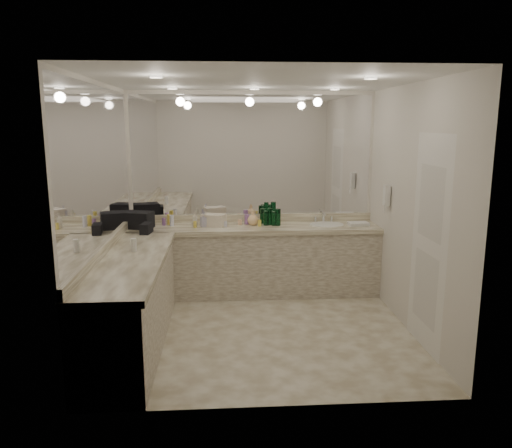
{
  "coord_description": "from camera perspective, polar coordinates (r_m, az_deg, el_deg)",
  "views": [
    {
      "loc": [
        -0.38,
        -5.04,
        2.19
      ],
      "look_at": [
        -0.02,
        0.4,
        1.08
      ],
      "focal_mm": 35.0,
      "sensor_mm": 36.0,
      "label": 1
    }
  ],
  "objects": [
    {
      "name": "cream_cosmetic_case",
      "position": [
        6.37,
        -4.85,
        0.47
      ],
      "size": [
        0.33,
        0.27,
        0.16
      ],
      "primitive_type": "cube",
      "rotation": [
        0.0,
        0.0,
        -0.39
      ],
      "color": "beige",
      "rests_on": "vanity_back_top"
    },
    {
      "name": "lotion_left",
      "position": [
        5.24,
        -13.8,
        -2.37
      ],
      "size": [
        0.06,
        0.06,
        0.13
      ],
      "primitive_type": "cylinder",
      "color": "white",
      "rests_on": "vanity_left_top"
    },
    {
      "name": "mirror_back",
      "position": [
        6.56,
        -0.47,
        7.82
      ],
      "size": [
        3.12,
        0.01,
        1.55
      ],
      "primitive_type": "cube",
      "color": "white",
      "rests_on": "wall_back"
    },
    {
      "name": "amenity_bottle_1",
      "position": [
        6.45,
        -1.85,
        0.23
      ],
      "size": [
        0.05,
        0.05,
        0.07
      ],
      "primitive_type": "cylinder",
      "color": "#E0B28C",
      "rests_on": "vanity_back_top"
    },
    {
      "name": "amenity_bottle_2",
      "position": [
        6.35,
        -3.56,
        0.0
      ],
      "size": [
        0.06,
        0.06,
        0.07
      ],
      "primitive_type": "cylinder",
      "color": "silver",
      "rests_on": "vanity_back_top"
    },
    {
      "name": "green_bottle_2",
      "position": [
        6.41,
        1.16,
        0.67
      ],
      "size": [
        0.07,
        0.07,
        0.19
      ],
      "primitive_type": "cylinder",
      "color": "#0B4821",
      "rests_on": "vanity_back_top"
    },
    {
      "name": "green_bottle_1",
      "position": [
        6.42,
        1.56,
        0.85
      ],
      "size": [
        0.06,
        0.06,
        0.22
      ],
      "primitive_type": "cylinder",
      "color": "#0B4821",
      "rests_on": "vanity_back_top"
    },
    {
      "name": "wall_phone",
      "position": [
        6.12,
        14.7,
        3.19
      ],
      "size": [
        0.06,
        0.1,
        0.24
      ],
      "primitive_type": "cube",
      "color": "white",
      "rests_on": "wall_right"
    },
    {
      "name": "vanity_left_base",
      "position": [
        5.15,
        -14.03,
        -9.02
      ],
      "size": [
        0.6,
        2.4,
        0.84
      ],
      "primitive_type": "cube",
      "color": "beige",
      "rests_on": "floor"
    },
    {
      "name": "amenity_bottle_7",
      "position": [
        6.32,
        -6.98,
        -0.04
      ],
      "size": [
        0.04,
        0.04,
        0.08
      ],
      "primitive_type": "cylinder",
      "color": "#F2D84C",
      "rests_on": "vanity_back_top"
    },
    {
      "name": "ceiling",
      "position": [
        5.08,
        0.53,
        16.09
      ],
      "size": [
        3.2,
        3.2,
        0.0
      ],
      "primitive_type": "plane",
      "color": "white",
      "rests_on": "floor"
    },
    {
      "name": "black_toiletry_bag",
      "position": [
        6.41,
        -13.43,
        0.49
      ],
      "size": [
        0.43,
        0.33,
        0.21
      ],
      "primitive_type": "cube",
      "rotation": [
        0.0,
        0.0,
        -0.3
      ],
      "color": "black",
      "rests_on": "vanity_back_top"
    },
    {
      "name": "amenity_bottle_0",
      "position": [
        6.46,
        -9.6,
        0.4
      ],
      "size": [
        0.05,
        0.05,
        0.14
      ],
      "primitive_type": "cylinder",
      "color": "silver",
      "rests_on": "vanity_back_top"
    },
    {
      "name": "faucet",
      "position": [
        6.7,
        7.72,
        0.85
      ],
      "size": [
        0.24,
        0.16,
        0.14
      ],
      "primitive_type": "cube",
      "color": "silver",
      "rests_on": "vanity_back_top"
    },
    {
      "name": "floor",
      "position": [
        5.51,
        0.48,
        -11.96
      ],
      "size": [
        3.2,
        3.2,
        0.0
      ],
      "primitive_type": "plane",
      "color": "beige",
      "rests_on": "ground"
    },
    {
      "name": "vanity_back_top",
      "position": [
        6.38,
        -0.3,
        -0.49
      ],
      "size": [
        3.2,
        0.64,
        0.06
      ],
      "primitive_type": "cube",
      "color": "#EBE3C5",
      "rests_on": "vanity_back_base"
    },
    {
      "name": "backsplash_left",
      "position": [
        5.33,
        -16.71,
        -2.49
      ],
      "size": [
        0.04,
        3.0,
        0.1
      ],
      "primitive_type": "cube",
      "color": "#EBE3C5",
      "rests_on": "vanity_left_top"
    },
    {
      "name": "vanity_back_base",
      "position": [
        6.5,
        -0.3,
        -4.35
      ],
      "size": [
        3.2,
        0.6,
        0.84
      ],
      "primitive_type": "cube",
      "color": "beige",
      "rests_on": "floor"
    },
    {
      "name": "amenity_bottle_4",
      "position": [
        6.52,
        -10.49,
        0.27
      ],
      "size": [
        0.05,
        0.05,
        0.1
      ],
      "primitive_type": "cylinder",
      "color": "#9966B2",
      "rests_on": "vanity_back_top"
    },
    {
      "name": "door",
      "position": [
        5.08,
        19.11,
        -2.15
      ],
      "size": [
        0.02,
        0.82,
        2.1
      ],
      "primitive_type": "cube",
      "color": "white",
      "rests_on": "wall_right"
    },
    {
      "name": "soap_bottle_a",
      "position": [
        6.4,
        -7.0,
        0.55
      ],
      "size": [
        0.08,
        0.08,
        0.18
      ],
      "primitive_type": "imported",
      "rotation": [
        0.0,
        0.0,
        -0.24
      ],
      "color": "silver",
      "rests_on": "vanity_back_top"
    },
    {
      "name": "amenity_bottle_8",
      "position": [
        6.54,
        -9.88,
        0.51
      ],
      "size": [
        0.05,
        0.05,
        0.14
      ],
      "primitive_type": "cylinder",
      "color": "#F2D84C",
      "rests_on": "vanity_back_top"
    },
    {
      "name": "green_bottle_4",
      "position": [
        6.39,
        2.51,
        0.78
      ],
      "size": [
        0.07,
        0.07,
        0.22
      ],
      "primitive_type": "cylinder",
      "color": "#0B4821",
      "rests_on": "vanity_back_top"
    },
    {
      "name": "green_bottle_3",
      "position": [
        6.53,
        0.76,
        0.92
      ],
      "size": [
        0.07,
        0.07,
        0.19
      ],
      "primitive_type": "cylinder",
      "color": "#0B4821",
      "rests_on": "vanity_back_top"
    },
    {
      "name": "vanity_left_top",
      "position": [
        5.01,
        -14.16,
        -4.18
      ],
      "size": [
        0.64,
        2.42,
        0.06
      ],
      "primitive_type": "cube",
      "color": "#EBE3C5",
      "rests_on": "vanity_left_base"
    },
    {
      "name": "wall_right",
      "position": [
        5.49,
        17.4,
        1.6
      ],
      "size": [
        0.02,
        3.0,
        2.6
      ],
      "primitive_type": "cube",
      "color": "silver",
      "rests_on": "floor"
    },
    {
      "name": "amenity_bottle_3",
      "position": [
        6.35,
        0.42,
        0.1
      ],
      "size": [
        0.04,
        0.04,
        0.08
      ],
      "primitive_type": "cylinder",
      "color": "#F2D84C",
      "rests_on": "vanity_back_top"
    },
    {
      "name": "mirror_left",
      "position": [
        5.2,
        -17.31,
        6.37
      ],
      "size": [
        0.01,
        2.92,
        1.55
      ],
      "primitive_type": "cube",
      "color": "white",
      "rests_on": "wall_left"
    },
    {
      "name": "sink",
      "position": [
        6.51,
        8.06,
        -0.13
      ],
      "size": [
        0.44,
        0.44,
        0.03
      ],
      "primitive_type": "cylinder",
      "color": "white",
      "rests_on": "vanity_back_top"
    },
    {
      "name": "amenity_bottle_5",
      "position": [
        6.31,
        -4.64,
        0.28
      ],
      "size": [
        0.05,
        0.05,
        0.14
      ],
      "primitive_type": "cylinder",
      "color": "silver",
      "rests_on": "vanity_back_top"
    },
    {
      "name": "wall_back",
      "position": [
        6.62,
        -0.47,
        3.71
      ],
      "size": [
        3.2,
        0.02,
        2.6
      ],
      "primitive_type": "cube",
      "color": "silver",
      "rests_on": "floor"
    },
    {
      "name": "hand_towel",
      "position": [
        6.54,
        11.62,
        0.03
      ],
      "size": [
        0.26,
        0.18,
        0.04
      ],
      "primitive_type": "cube",
      "rotation": [
        0.0,
        0.0,
        0.07
      ],
      "color": "white",
      "rests_on": "vanity_back_top"
    },
    {
      "name": "soap_bottle_b",
      "position": [
        6.35,
        -5.96,
        0.54
      ],
      "size": [
        0.11,
        0.11,
        0.19
      ],
      "primitive_type": "imported",
      "rotation": [
        0.0,
        0.0,
        0.33
      ],
      "color": "#B7B3CF",
      "rests_on": "vanity_back_top"
    },
    {
      "name": "black_bag_spill",
      "position": [
        6.08,
        -12.42,
        -0.47
      ],
      "size": [
        0.14,
        0.24,
        0.12
      ],
      "primitive_type": "cube",
      "rotation": [
        0.0,
        0.0,
        -0.14
      ],
      "color": "black",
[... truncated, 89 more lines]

